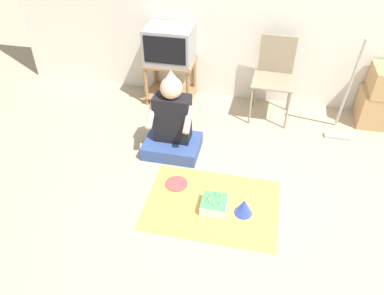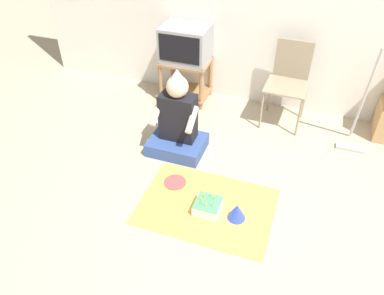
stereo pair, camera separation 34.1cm
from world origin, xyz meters
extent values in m
plane|color=tan|center=(0.00, 0.00, 0.00)|extent=(16.00, 16.00, 0.00)
cube|color=#997047|center=(-1.20, 1.91, 0.50)|extent=(0.58, 0.44, 0.03)
cube|color=#997047|center=(-1.20, 1.91, 0.09)|extent=(0.58, 0.44, 0.02)
cylinder|color=#997047|center=(-1.46, 1.72, 0.26)|extent=(0.04, 0.04, 0.52)
cylinder|color=#997047|center=(-0.94, 1.72, 0.26)|extent=(0.04, 0.04, 0.52)
cylinder|color=#997047|center=(-1.46, 2.10, 0.26)|extent=(0.04, 0.04, 0.52)
cylinder|color=#997047|center=(-0.94, 2.10, 0.26)|extent=(0.04, 0.04, 0.52)
cube|color=#99999E|center=(-1.20, 1.91, 0.72)|extent=(0.54, 0.42, 0.41)
cube|color=black|center=(-1.20, 1.70, 0.74)|extent=(0.48, 0.01, 0.31)
cube|color=gray|center=(0.02, 1.76, 0.47)|extent=(0.46, 0.45, 0.02)
cube|color=gray|center=(0.03, 1.97, 0.69)|extent=(0.39, 0.03, 0.44)
cylinder|color=gray|center=(-0.19, 1.57, 0.24)|extent=(0.02, 0.02, 0.47)
cylinder|color=gray|center=(0.22, 1.55, 0.24)|extent=(0.02, 0.02, 0.47)
cylinder|color=gray|center=(-0.17, 1.97, 0.24)|extent=(0.02, 0.02, 0.47)
cylinder|color=gray|center=(0.23, 1.95, 0.24)|extent=(0.02, 0.02, 0.47)
cube|color=tan|center=(1.30, 1.90, 0.19)|extent=(0.57, 0.39, 0.38)
cube|color=#B2ADA3|center=(0.79, 1.50, 0.01)|extent=(0.28, 0.09, 0.03)
cylinder|color=#B7B7BC|center=(0.79, 1.62, 0.58)|extent=(0.03, 0.27, 1.10)
cube|color=#334C8C|center=(-0.92, 0.87, 0.07)|extent=(0.56, 0.44, 0.14)
cube|color=black|center=(-0.92, 0.92, 0.39)|extent=(0.36, 0.20, 0.49)
sphere|color=beige|center=(-0.92, 0.92, 0.73)|extent=(0.22, 0.22, 0.22)
cone|color=silver|center=(-0.92, 0.92, 0.87)|extent=(0.12, 0.12, 0.09)
cylinder|color=beige|center=(-1.10, 0.81, 0.47)|extent=(0.06, 0.26, 0.21)
cylinder|color=beige|center=(-0.73, 0.81, 0.47)|extent=(0.06, 0.26, 0.21)
cube|color=#EFA84C|center=(-0.38, 0.21, 0.00)|extent=(1.17, 0.84, 0.01)
cube|color=white|center=(-0.36, 0.16, 0.05)|extent=(0.22, 0.22, 0.09)
cube|color=#4CB266|center=(-0.36, 0.16, 0.10)|extent=(0.22, 0.22, 0.01)
cylinder|color=#E58CCC|center=(-0.30, 0.16, 0.13)|extent=(0.01, 0.01, 0.05)
sphere|color=#FFCC4C|center=(-0.30, 0.16, 0.16)|extent=(0.01, 0.01, 0.01)
cylinder|color=#66C666|center=(-0.31, 0.21, 0.13)|extent=(0.01, 0.01, 0.05)
sphere|color=#FFCC4C|center=(-0.31, 0.21, 0.16)|extent=(0.01, 0.01, 0.01)
cylinder|color=#66C666|center=(-0.36, 0.23, 0.13)|extent=(0.01, 0.01, 0.05)
sphere|color=#FFCC4C|center=(-0.36, 0.23, 0.16)|extent=(0.01, 0.01, 0.01)
cylinder|color=#EA4C4C|center=(-0.40, 0.20, 0.13)|extent=(0.01, 0.01, 0.05)
sphere|color=#FFCC4C|center=(-0.40, 0.20, 0.16)|extent=(0.01, 0.01, 0.01)
cylinder|color=#EA4C4C|center=(-0.42, 0.16, 0.13)|extent=(0.01, 0.01, 0.05)
sphere|color=#FFCC4C|center=(-0.42, 0.16, 0.16)|extent=(0.01, 0.01, 0.01)
cylinder|color=#66C666|center=(-0.40, 0.12, 0.13)|extent=(0.01, 0.01, 0.05)
sphere|color=#FFCC4C|center=(-0.40, 0.12, 0.16)|extent=(0.01, 0.01, 0.01)
cylinder|color=yellow|center=(-0.35, 0.10, 0.13)|extent=(0.01, 0.01, 0.05)
sphere|color=#FFCC4C|center=(-0.35, 0.10, 0.16)|extent=(0.01, 0.01, 0.01)
cylinder|color=#4C7FE5|center=(-0.31, 0.12, 0.13)|extent=(0.01, 0.01, 0.05)
sphere|color=#FFCC4C|center=(-0.31, 0.12, 0.16)|extent=(0.01, 0.01, 0.01)
cone|color=blue|center=(-0.10, 0.17, 0.08)|extent=(0.16, 0.16, 0.15)
cylinder|color=#D84C4C|center=(-0.75, 0.39, 0.01)|extent=(0.21, 0.21, 0.01)
camera|label=1|loc=(-0.07, -2.08, 2.46)|focal=35.00mm
camera|label=2|loc=(0.26, -1.99, 2.46)|focal=35.00mm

